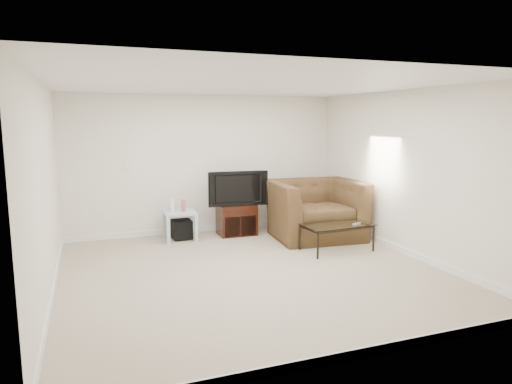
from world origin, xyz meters
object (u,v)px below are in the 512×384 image
object	(u,v)px
side_table	(180,225)
recliner	(315,200)
tv_stand	(237,219)
television	(237,188)
subwoofer	(182,229)
coffee_table	(337,237)

from	to	relation	value
side_table	recliner	xyz separation A→B (m)	(2.27, -0.65, 0.42)
tv_stand	television	bearing A→B (deg)	-90.00
subwoofer	tv_stand	bearing A→B (deg)	-1.16
side_table	coffee_table	distance (m)	2.68
television	recliner	size ratio (longest dim) A/B	0.65
television	recliner	world-z (taller)	recliner
side_table	coffee_table	size ratio (longest dim) A/B	0.48
recliner	coffee_table	bearing A→B (deg)	-90.45
television	coffee_table	distance (m)	2.01
television	recliner	distance (m)	1.40
tv_stand	coffee_table	size ratio (longest dim) A/B	0.61
television	subwoofer	distance (m)	1.21
tv_stand	subwoofer	xyz separation A→B (m)	(-1.00, 0.02, -0.10)
subwoofer	coffee_table	distance (m)	2.66
tv_stand	coffee_table	world-z (taller)	tv_stand
television	recliner	xyz separation A→B (m)	(1.24, -0.62, -0.19)
recliner	coffee_table	size ratio (longest dim) A/B	1.41
side_table	coffee_table	world-z (taller)	side_table
television	coffee_table	size ratio (longest dim) A/B	0.91
television	subwoofer	xyz separation A→B (m)	(-1.00, 0.05, -0.68)
subwoofer	recliner	world-z (taller)	recliner
television	subwoofer	bearing A→B (deg)	-177.79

